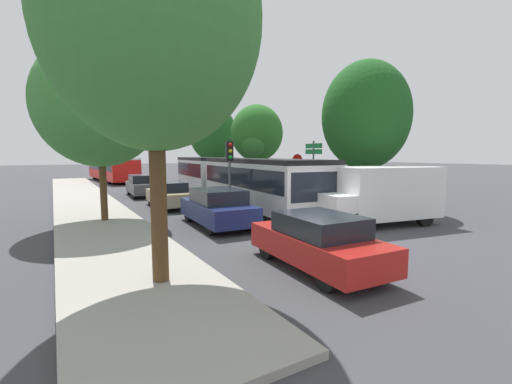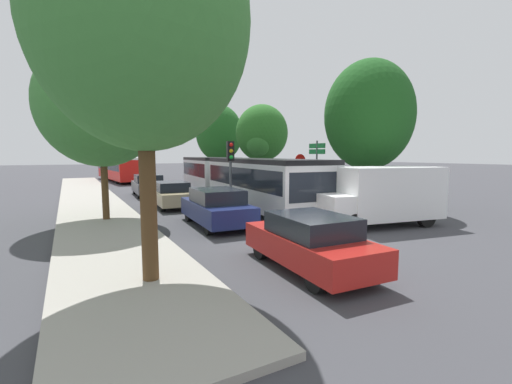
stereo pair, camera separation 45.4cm
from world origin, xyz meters
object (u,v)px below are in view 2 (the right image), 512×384
object	(u,v)px
articulated_bus	(236,176)
no_entry_sign	(300,171)
tree_right_near	(369,118)
queued_car_graphite	(148,185)
white_van	(382,194)
tree_left_near	(142,21)
tree_left_mid	(103,107)
city_bus_rear	(120,167)
tree_right_far	(220,135)
queued_car_navy	(217,207)
traffic_light	(231,161)
queued_car_tan	(171,194)
tree_right_mid	(261,134)
queued_car_red	(310,242)
direction_sign_post	(317,159)

from	to	relation	value
articulated_bus	no_entry_sign	size ratio (longest dim) A/B	6.22
articulated_bus	tree_right_near	size ratio (longest dim) A/B	2.34
queued_car_graphite	white_van	xyz separation A→B (m)	(6.00, -14.47, 0.51)
tree_left_near	tree_left_mid	xyz separation A→B (m)	(-0.09, 7.85, -0.76)
articulated_bus	city_bus_rear	bearing A→B (deg)	-163.70
white_van	tree_right_near	xyz separation A→B (m)	(2.76, 3.36, 3.38)
no_entry_sign	white_van	bearing A→B (deg)	-7.26
articulated_bus	tree_left_mid	xyz separation A→B (m)	(-7.53, -3.51, 3.17)
no_entry_sign	tree_right_far	xyz separation A→B (m)	(1.84, 15.91, 2.87)
tree_right_near	queued_car_navy	bearing A→B (deg)	-177.89
white_van	traffic_light	size ratio (longest dim) A/B	1.55
queued_car_navy	white_van	bearing A→B (deg)	-114.72
city_bus_rear	tree_right_far	world-z (taller)	tree_right_far
tree_left_mid	no_entry_sign	bearing A→B (deg)	3.73
tree_right_far	queued_car_tan	bearing A→B (deg)	-122.14
no_entry_sign	tree_right_near	xyz separation A→B (m)	(1.93, -3.17, 2.74)
articulated_bus	tree_left_near	xyz separation A→B (m)	(-7.44, -11.36, 3.93)
white_van	tree_left_near	distance (m)	10.39
articulated_bus	white_van	size ratio (longest dim) A/B	3.34
tree_left_mid	tree_right_mid	xyz separation A→B (m)	(11.85, 7.92, -0.33)
tree_left_near	tree_right_mid	size ratio (longest dim) A/B	1.21
white_van	queued_car_tan	bearing A→B (deg)	-45.48
queued_car_red	queued_car_navy	bearing A→B (deg)	3.63
traffic_light	tree_left_near	distance (m)	9.31
traffic_light	city_bus_rear	bearing A→B (deg)	-166.03
city_bus_rear	tree_right_far	distance (m)	11.43
articulated_bus	queued_car_navy	distance (m)	7.45
city_bus_rear	tree_right_mid	bearing A→B (deg)	-156.54
queued_car_graphite	traffic_light	distance (m)	9.64
tree_right_near	tree_left_near	bearing A→B (deg)	-156.13
queued_car_navy	queued_car_tan	size ratio (longest dim) A/B	1.07
queued_car_red	traffic_light	bearing A→B (deg)	-7.75
queued_car_tan	tree_right_mid	xyz separation A→B (m)	(8.44, 5.12, 3.64)
queued_car_navy	direction_sign_post	size ratio (longest dim) A/B	1.20
direction_sign_post	tree_right_far	size ratio (longest dim) A/B	0.47
no_entry_sign	tree_right_far	size ratio (longest dim) A/B	0.37
tree_left_near	tree_right_far	distance (m)	27.21
direction_sign_post	white_van	bearing A→B (deg)	71.17
traffic_light	direction_sign_post	size ratio (longest dim) A/B	0.94
city_bus_rear	white_van	bearing A→B (deg)	-173.30
tree_left_mid	tree_right_far	size ratio (longest dim) A/B	0.95
no_entry_sign	queued_car_tan	bearing A→B (deg)	-107.38
queued_car_red	tree_right_mid	distance (m)	18.83
tree_left_mid	queued_car_navy	bearing A→B (deg)	-37.44
articulated_bus	direction_sign_post	distance (m)	4.94
queued_car_navy	queued_car_graphite	size ratio (longest dim) A/B	1.01
tree_right_mid	city_bus_rear	bearing A→B (deg)	117.94
traffic_light	no_entry_sign	xyz separation A→B (m)	(4.96, 1.35, -0.62)
tree_right_near	direction_sign_post	bearing A→B (deg)	100.06
articulated_bus	direction_sign_post	world-z (taller)	direction_sign_post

